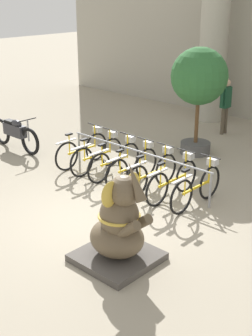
{
  "coord_description": "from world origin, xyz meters",
  "views": [
    {
      "loc": [
        5.9,
        -5.45,
        4.2
      ],
      "look_at": [
        0.32,
        0.54,
        1.0
      ],
      "focal_mm": 50.0,
      "sensor_mm": 36.0,
      "label": 1
    }
  ],
  "objects_px": {
    "bicycle_2": "(115,160)",
    "bicycle_4": "(153,173)",
    "bicycle_5": "(173,180)",
    "potted_tree": "(199,81)",
    "bicycle_1": "(98,155)",
    "elephant_statue": "(119,228)",
    "person_pedestrian": "(226,101)",
    "bicycle_6": "(197,187)",
    "bicycle_0": "(83,149)",
    "bicycle_3": "(133,166)",
    "motorcycle": "(15,133)"
  },
  "relations": [
    {
      "from": "bicycle_2",
      "to": "bicycle_4",
      "type": "xyz_separation_m",
      "value": [
        1.14,
        -0.01,
        0.0
      ]
    },
    {
      "from": "bicycle_5",
      "to": "potted_tree",
      "type": "bearing_deg",
      "value": 115.98
    },
    {
      "from": "potted_tree",
      "to": "bicycle_1",
      "type": "bearing_deg",
      "value": -110.05
    },
    {
      "from": "elephant_statue",
      "to": "bicycle_2",
      "type": "bearing_deg",
      "value": 135.17
    },
    {
      "from": "elephant_statue",
      "to": "person_pedestrian",
      "type": "xyz_separation_m",
      "value": [
        -2.57,
        7.26,
        0.38
      ]
    },
    {
      "from": "bicycle_6",
      "to": "elephant_statue",
      "type": "distance_m",
      "value": 2.6
    },
    {
      "from": "bicycle_1",
      "to": "potted_tree",
      "type": "height_order",
      "value": "potted_tree"
    },
    {
      "from": "bicycle_5",
      "to": "bicycle_4",
      "type": "bearing_deg",
      "value": 178.23
    },
    {
      "from": "bicycle_0",
      "to": "elephant_statue",
      "type": "relative_size",
      "value": 0.94
    },
    {
      "from": "bicycle_0",
      "to": "bicycle_6",
      "type": "distance_m",
      "value": 3.43
    },
    {
      "from": "bicycle_6",
      "to": "person_pedestrian",
      "type": "height_order",
      "value": "person_pedestrian"
    },
    {
      "from": "bicycle_3",
      "to": "bicycle_5",
      "type": "height_order",
      "value": "same"
    },
    {
      "from": "bicycle_2",
      "to": "motorcycle",
      "type": "bearing_deg",
      "value": -172.69
    },
    {
      "from": "bicycle_2",
      "to": "person_pedestrian",
      "type": "height_order",
      "value": "person_pedestrian"
    },
    {
      "from": "bicycle_6",
      "to": "potted_tree",
      "type": "xyz_separation_m",
      "value": [
        -1.88,
        2.64,
        1.53
      ]
    },
    {
      "from": "motorcycle",
      "to": "potted_tree",
      "type": "xyz_separation_m",
      "value": [
        3.77,
        3.09,
        1.47
      ]
    },
    {
      "from": "elephant_statue",
      "to": "potted_tree",
      "type": "bearing_deg",
      "value": 112.58
    },
    {
      "from": "bicycle_0",
      "to": "bicycle_2",
      "type": "height_order",
      "value": "same"
    },
    {
      "from": "bicycle_1",
      "to": "bicycle_4",
      "type": "relative_size",
      "value": 1.0
    },
    {
      "from": "bicycle_3",
      "to": "person_pedestrian",
      "type": "xyz_separation_m",
      "value": [
        -0.57,
        4.72,
        0.58
      ]
    },
    {
      "from": "bicycle_6",
      "to": "elephant_statue",
      "type": "xyz_separation_m",
      "value": [
        0.29,
        -2.58,
        0.2
      ]
    },
    {
      "from": "bicycle_0",
      "to": "bicycle_5",
      "type": "bearing_deg",
      "value": -0.89
    },
    {
      "from": "potted_tree",
      "to": "elephant_statue",
      "type": "bearing_deg",
      "value": -67.42
    },
    {
      "from": "bicycle_4",
      "to": "elephant_statue",
      "type": "distance_m",
      "value": 2.93
    },
    {
      "from": "elephant_statue",
      "to": "bicycle_0",
      "type": "bearing_deg",
      "value": 145.29
    },
    {
      "from": "bicycle_0",
      "to": "bicycle_6",
      "type": "relative_size",
      "value": 1.0
    },
    {
      "from": "bicycle_4",
      "to": "elephant_statue",
      "type": "xyz_separation_m",
      "value": [
        1.43,
        -2.55,
        0.2
      ]
    },
    {
      "from": "bicycle_2",
      "to": "potted_tree",
      "type": "bearing_deg",
      "value": 81.35
    },
    {
      "from": "bicycle_4",
      "to": "person_pedestrian",
      "type": "height_order",
      "value": "person_pedestrian"
    },
    {
      "from": "bicycle_1",
      "to": "elephant_statue",
      "type": "bearing_deg",
      "value": -38.96
    },
    {
      "from": "bicycle_6",
      "to": "elephant_statue",
      "type": "height_order",
      "value": "elephant_statue"
    },
    {
      "from": "bicycle_6",
      "to": "bicycle_2",
      "type": "bearing_deg",
      "value": -179.51
    },
    {
      "from": "bicycle_1",
      "to": "bicycle_2",
      "type": "bearing_deg",
      "value": 1.57
    },
    {
      "from": "bicycle_0",
      "to": "bicycle_4",
      "type": "xyz_separation_m",
      "value": [
        2.28,
        -0.03,
        0.0
      ]
    },
    {
      "from": "bicycle_2",
      "to": "motorcycle",
      "type": "xyz_separation_m",
      "value": [
        -3.37,
        -0.43,
        0.06
      ]
    },
    {
      "from": "bicycle_5",
      "to": "potted_tree",
      "type": "distance_m",
      "value": 3.36
    },
    {
      "from": "bicycle_2",
      "to": "bicycle_5",
      "type": "xyz_separation_m",
      "value": [
        1.71,
        -0.03,
        0.0
      ]
    },
    {
      "from": "bicycle_3",
      "to": "bicycle_5",
      "type": "xyz_separation_m",
      "value": [
        1.14,
        -0.01,
        0.0
      ]
    },
    {
      "from": "elephant_statue",
      "to": "bicycle_5",
      "type": "bearing_deg",
      "value": 108.77
    },
    {
      "from": "bicycle_5",
      "to": "motorcycle",
      "type": "bearing_deg",
      "value": -175.46
    },
    {
      "from": "bicycle_1",
      "to": "bicycle_2",
      "type": "distance_m",
      "value": 0.57
    },
    {
      "from": "bicycle_2",
      "to": "bicycle_4",
      "type": "bearing_deg",
      "value": -0.55
    },
    {
      "from": "bicycle_3",
      "to": "motorcycle",
      "type": "distance_m",
      "value": 3.96
    },
    {
      "from": "elephant_statue",
      "to": "motorcycle",
      "type": "height_order",
      "value": "elephant_statue"
    },
    {
      "from": "bicycle_6",
      "to": "person_pedestrian",
      "type": "relative_size",
      "value": 1.02
    },
    {
      "from": "bicycle_3",
      "to": "bicycle_4",
      "type": "bearing_deg",
      "value": 0.32
    },
    {
      "from": "bicycle_2",
      "to": "elephant_statue",
      "type": "distance_m",
      "value": 3.63
    },
    {
      "from": "bicycle_4",
      "to": "motorcycle",
      "type": "distance_m",
      "value": 4.53
    },
    {
      "from": "bicycle_3",
      "to": "elephant_statue",
      "type": "height_order",
      "value": "elephant_statue"
    },
    {
      "from": "motorcycle",
      "to": "potted_tree",
      "type": "relative_size",
      "value": 0.74
    }
  ]
}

